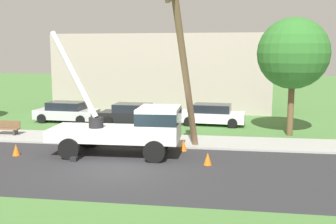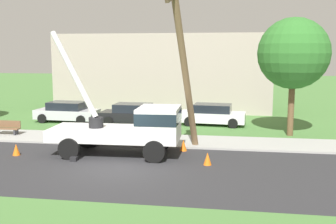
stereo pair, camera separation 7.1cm
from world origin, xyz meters
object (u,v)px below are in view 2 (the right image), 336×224
at_px(parked_sedan_silver, 67,112).
at_px(parked_sedan_white, 212,115).
at_px(parked_sedan_black, 133,114).
at_px(traffic_cone_behind, 16,150).
at_px(park_bench, 7,128).
at_px(utility_truck, 132,126).
at_px(leaning_utility_pole, 184,65).
at_px(traffic_cone_curbside, 183,145).
at_px(traffic_cone_ahead, 208,159).
at_px(roadside_tree_near, 294,54).

distance_m(parked_sedan_silver, parked_sedan_white, 10.29).
bearing_deg(parked_sedan_white, parked_sedan_black, -173.43).
distance_m(traffic_cone_behind, park_bench, 5.05).
bearing_deg(parked_sedan_white, parked_sedan_silver, -178.22).
xyz_separation_m(utility_truck, park_bench, (-8.41, 3.15, -0.95)).
distance_m(traffic_cone_behind, parked_sedan_black, 9.71).
height_order(leaning_utility_pole, parked_sedan_black, leaning_utility_pole).
xyz_separation_m(traffic_cone_curbside, parked_sedan_white, (1.10, 7.52, 0.43)).
bearing_deg(traffic_cone_behind, utility_truck, 10.01).
bearing_deg(traffic_cone_behind, park_bench, 125.23).
bearing_deg(park_bench, traffic_cone_ahead, -19.87).
height_order(parked_sedan_silver, roadside_tree_near, roadside_tree_near).
distance_m(traffic_cone_ahead, parked_sedan_black, 10.87).
bearing_deg(park_bench, roadside_tree_near, 9.31).
relative_size(utility_truck, parked_sedan_white, 1.50).
relative_size(utility_truck, leaning_utility_pole, 0.81).
height_order(traffic_cone_ahead, parked_sedan_silver, parked_sedan_silver).
bearing_deg(traffic_cone_curbside, traffic_cone_behind, -164.78).
relative_size(traffic_cone_behind, parked_sedan_black, 0.13).
relative_size(leaning_utility_pole, traffic_cone_ahead, 15.12).
xyz_separation_m(park_bench, roadside_tree_near, (16.57, 2.72, 4.36)).
bearing_deg(parked_sedan_black, leaning_utility_pole, -59.72).
distance_m(traffic_cone_behind, traffic_cone_curbside, 8.11).
relative_size(utility_truck, park_bench, 4.26).
height_order(utility_truck, roadside_tree_near, roadside_tree_near).
relative_size(traffic_cone_curbside, roadside_tree_near, 0.08).
height_order(utility_truck, park_bench, utility_truck).
relative_size(parked_sedan_black, parked_sedan_white, 0.98).
height_order(traffic_cone_ahead, park_bench, park_bench).
relative_size(traffic_cone_ahead, parked_sedan_silver, 0.12).
distance_m(traffic_cone_ahead, traffic_cone_behind, 9.18).
bearing_deg(leaning_utility_pole, traffic_cone_curbside, 97.73).
height_order(traffic_cone_curbside, parked_sedan_black, parked_sedan_black).
bearing_deg(parked_sedan_black, parked_sedan_silver, 176.47).
bearing_deg(parked_sedan_silver, traffic_cone_curbside, -38.11).
height_order(parked_sedan_silver, park_bench, parked_sedan_silver).
distance_m(leaning_utility_pole, traffic_cone_curbside, 4.09).
bearing_deg(utility_truck, parked_sedan_black, 103.66).
bearing_deg(traffic_cone_ahead, parked_sedan_white, 91.42).
height_order(leaning_utility_pole, parked_sedan_white, leaning_utility_pole).
bearing_deg(utility_truck, parked_sedan_silver, 129.33).
bearing_deg(parked_sedan_white, utility_truck, -111.57).
bearing_deg(traffic_cone_behind, roadside_tree_near, 26.60).
distance_m(traffic_cone_ahead, roadside_tree_near, 9.54).
bearing_deg(traffic_cone_curbside, parked_sedan_black, 121.87).
relative_size(traffic_cone_behind, traffic_cone_curbside, 1.00).
bearing_deg(park_bench, leaning_utility_pole, -13.39).
distance_m(utility_truck, park_bench, 9.03).
bearing_deg(roadside_tree_near, traffic_cone_curbside, -141.06).
bearing_deg(traffic_cone_curbside, roadside_tree_near, 38.94).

